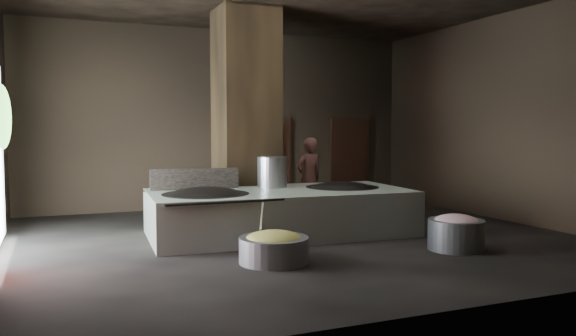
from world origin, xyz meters
name	(u,v)px	position (x,y,z in m)	size (l,w,h in m)	color
floor	(295,240)	(0.00, 0.00, -0.05)	(10.00, 9.00, 0.10)	black
back_wall	(224,119)	(0.00, 4.55, 2.25)	(10.00, 0.10, 4.50)	black
front_wall	(463,105)	(0.00, -4.55, 2.25)	(10.00, 0.10, 4.50)	black
right_wall	(509,117)	(5.05, 0.00, 2.25)	(0.10, 9.00, 4.50)	black
pillar	(246,117)	(-0.30, 1.90, 2.25)	(1.20, 1.20, 4.50)	black
hearth_platform	(280,212)	(-0.13, 0.39, 0.42)	(4.84, 2.32, 0.84)	silver
platform_cap	(280,192)	(-0.13, 0.39, 0.82)	(4.74, 2.27, 0.03)	black
wok_left	(206,199)	(-1.58, 0.34, 0.75)	(1.53, 1.53, 0.42)	black
wok_left_rim	(206,195)	(-1.58, 0.34, 0.82)	(1.56, 1.56, 0.05)	black
wok_right	(342,192)	(1.22, 0.44, 0.75)	(1.42, 1.42, 0.40)	black
wok_right_rim	(342,188)	(1.22, 0.44, 0.82)	(1.45, 1.45, 0.05)	black
stock_pot	(272,173)	(-0.08, 0.94, 1.13)	(0.59, 0.59, 0.63)	#AAACB1
splash_guard	(195,180)	(-1.58, 1.14, 1.03)	(1.68, 0.06, 0.42)	black
cook	(309,178)	(1.21, 2.00, 0.90)	(0.66, 0.42, 1.80)	brown
veg_basin	(274,250)	(-1.06, -1.67, 0.19)	(1.04, 1.04, 0.38)	slate
veg_fill	(274,239)	(-1.06, -1.67, 0.35)	(0.86, 0.86, 0.26)	#8BB155
ladle	(261,225)	(-1.21, -1.52, 0.55)	(0.03, 0.03, 0.82)	#AAACB1
meat_basin	(456,235)	(2.04, -2.00, 0.25)	(0.92, 0.92, 0.50)	slate
meat_fill	(456,223)	(2.04, -2.00, 0.45)	(0.76, 0.76, 0.29)	#D07C90
doorway_near	(270,163)	(1.20, 4.45, 1.10)	(1.18, 0.08, 2.38)	black
doorway_near_glow	(264,165)	(1.00, 4.30, 1.05)	(0.86, 0.04, 2.03)	#8C6647
doorway_far	(349,161)	(3.60, 4.45, 1.10)	(1.18, 0.08, 2.38)	black
doorway_far_glow	(348,163)	(3.56, 4.45, 1.05)	(0.86, 0.04, 2.04)	#8C6647
tree_silhouette	(2,117)	(-4.85, 1.30, 2.20)	(0.28, 1.10, 1.10)	#194714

